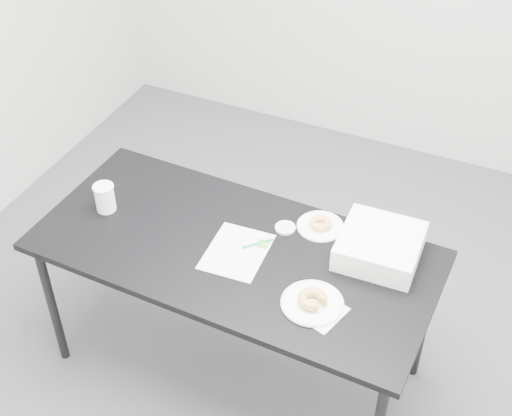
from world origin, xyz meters
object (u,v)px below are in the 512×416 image
at_px(scorecard, 237,252).
at_px(bakery_box, 380,246).
at_px(table, 234,258).
at_px(plate_far, 320,226).
at_px(pen, 258,243).
at_px(donut_far, 321,223).
at_px(plate_near, 312,303).
at_px(coffee_cup, 105,198).
at_px(donut_near, 313,299).

distance_m(scorecard, bakery_box, 0.60).
distance_m(table, bakery_box, 0.62).
relative_size(plate_far, bakery_box, 0.63).
relative_size(table, pen, 12.11).
relative_size(table, donut_far, 17.85).
xyz_separation_m(pen, donut_far, (0.20, 0.22, 0.01)).
bearing_deg(scorecard, plate_near, -23.64).
relative_size(plate_far, donut_far, 2.13).
xyz_separation_m(donut_far, coffee_cup, (-0.93, -0.29, 0.04)).
xyz_separation_m(plate_far, donut_far, (0.00, 0.00, 0.02)).
bearing_deg(table, scorecard, -38.40).
height_order(table, donut_near, donut_near).
bearing_deg(scorecard, coffee_cup, 175.68).
bearing_deg(bakery_box, donut_near, -114.65).
distance_m(donut_near, bakery_box, 0.41).
height_order(table, plate_far, plate_far).
xyz_separation_m(table, plate_far, (0.29, 0.28, 0.06)).
distance_m(donut_far, bakery_box, 0.30).
xyz_separation_m(pen, coffee_cup, (-0.72, -0.07, 0.06)).
bearing_deg(coffee_cup, plate_near, -8.43).
bearing_deg(donut_near, bakery_box, 67.35).
xyz_separation_m(donut_near, plate_far, (-0.13, 0.44, -0.03)).
bearing_deg(bakery_box, donut_far, 164.06).
distance_m(plate_far, bakery_box, 0.30).
bearing_deg(scorecard, donut_near, -23.64).
bearing_deg(table, donut_near, -19.48).
bearing_deg(plate_far, coffee_cup, -162.78).
height_order(scorecard, donut_near, donut_near).
height_order(plate_far, coffee_cup, coffee_cup).
bearing_deg(plate_near, pen, 146.25).
relative_size(plate_near, bakery_box, 0.75).
bearing_deg(donut_far, bakery_box, -13.94).
height_order(pen, plate_near, pen).
distance_m(pen, plate_far, 0.30).
bearing_deg(donut_near, pen, 146.25).
bearing_deg(plate_near, donut_far, 106.50).
relative_size(pen, plate_far, 0.69).
height_order(donut_near, coffee_cup, coffee_cup).
distance_m(pen, donut_near, 0.41).
bearing_deg(bakery_box, pen, -165.20).
distance_m(plate_near, plate_far, 0.46).
bearing_deg(scorecard, bakery_box, 18.78).
height_order(plate_near, donut_near, donut_near).
distance_m(plate_near, bakery_box, 0.41).
distance_m(plate_near, donut_far, 0.46).
xyz_separation_m(pen, donut_near, (0.34, -0.22, 0.02)).
xyz_separation_m(table, scorecard, (0.02, -0.02, 0.06)).
relative_size(table, scorecard, 5.62).
distance_m(table, scorecard, 0.07).
bearing_deg(table, bakery_box, 21.88).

